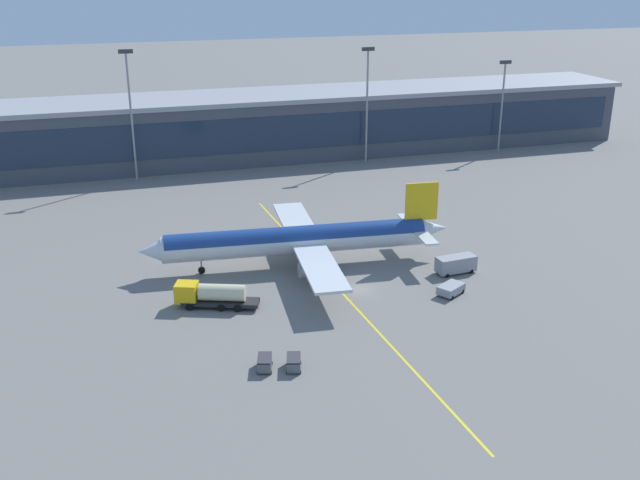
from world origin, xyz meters
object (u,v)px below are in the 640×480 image
object	(u,v)px
lavatory_truck	(457,263)
baggage_cart_1	(294,363)
main_airliner	(299,240)
pushback_tug	(451,289)
baggage_cart_0	(265,363)
fuel_tanker	(211,295)

from	to	relation	value
lavatory_truck	baggage_cart_1	world-z (taller)	lavatory_truck
main_airliner	pushback_tug	bearing A→B (deg)	-43.09
main_airliner	baggage_cart_1	xyz separation A→B (m)	(-8.51, -28.25, -3.35)
main_airliner	baggage_cart_0	size ratio (longest dim) A/B	15.48
pushback_tug	main_airliner	bearing A→B (deg)	136.91
fuel_tanker	main_airliner	bearing A→B (deg)	34.47
lavatory_truck	pushback_tug	distance (m)	7.86
pushback_tug	baggage_cart_0	size ratio (longest dim) A/B	1.49
lavatory_truck	baggage_cart_0	distance (m)	37.39
fuel_tanker	baggage_cart_0	world-z (taller)	fuel_tanker
lavatory_truck	pushback_tug	size ratio (longest dim) A/B	1.35
fuel_tanker	baggage_cart_0	distance (m)	17.64
fuel_tanker	lavatory_truck	world-z (taller)	fuel_tanker
fuel_tanker	pushback_tug	bearing A→B (deg)	-10.37
fuel_tanker	baggage_cart_1	xyz separation A→B (m)	(6.07, -18.24, -0.96)
lavatory_truck	main_airliner	bearing A→B (deg)	156.51
lavatory_truck	baggage_cart_1	xyz separation A→B (m)	(-29.58, -19.09, -0.64)
baggage_cart_0	fuel_tanker	bearing A→B (deg)	99.78
pushback_tug	fuel_tanker	bearing A→B (deg)	169.63
lavatory_truck	baggage_cart_1	bearing A→B (deg)	-147.16
lavatory_truck	baggage_cart_1	size ratio (longest dim) A/B	2.01
fuel_tanker	lavatory_truck	xyz separation A→B (m)	(35.65, 0.85, -0.32)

